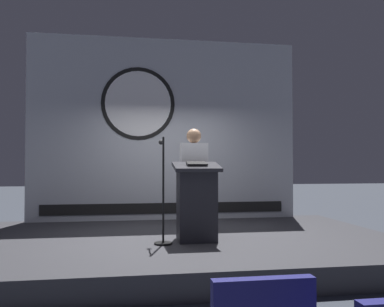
{
  "coord_description": "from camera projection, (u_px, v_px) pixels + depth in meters",
  "views": [
    {
      "loc": [
        -0.74,
        -5.89,
        1.36
      ],
      "look_at": [
        0.21,
        0.0,
        1.52
      ],
      "focal_mm": 37.63,
      "sensor_mm": 36.0,
      "label": 1
    }
  ],
  "objects": [
    {
      "name": "banner_display",
      "position": [
        165.0,
        129.0,
        7.77
      ],
      "size": [
        5.14,
        0.12,
        3.49
      ],
      "color": "#B2B7C1",
      "rests_on": "stage_platform"
    },
    {
      "name": "ground_plane",
      "position": [
        178.0,
        257.0,
        5.9
      ],
      "size": [
        40.0,
        40.0,
        0.0
      ],
      "primitive_type": "plane",
      "color": "#383D47"
    },
    {
      "name": "podium",
      "position": [
        197.0,
        202.0,
        5.56
      ],
      "size": [
        0.64,
        0.5,
        1.1
      ],
      "color": "#26262B",
      "rests_on": "stage_platform"
    },
    {
      "name": "speaker_person",
      "position": [
        194.0,
        181.0,
        6.05
      ],
      "size": [
        0.4,
        0.26,
        1.6
      ],
      "color": "black",
      "rests_on": "stage_platform"
    },
    {
      "name": "microphone_stand",
      "position": [
        163.0,
        206.0,
        5.39
      ],
      "size": [
        0.24,
        0.54,
        1.43
      ],
      "color": "black",
      "rests_on": "stage_platform"
    },
    {
      "name": "stage_platform",
      "position": [
        178.0,
        247.0,
        5.9
      ],
      "size": [
        6.4,
        4.0,
        0.3
      ],
      "primitive_type": "cube",
      "color": "#333338",
      "rests_on": "ground"
    }
  ]
}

